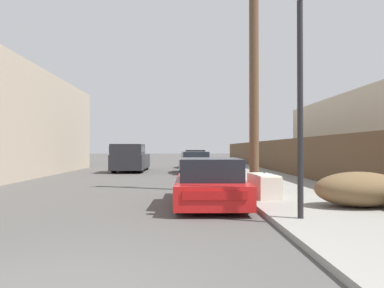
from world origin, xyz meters
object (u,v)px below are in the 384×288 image
object	(u,v)px
car_parked_mid	(195,163)
utility_pole	(254,61)
pickup_truck	(130,158)
street_lamp	(300,85)
brush_pile	(359,189)
car_parked_far	(195,159)
discarded_fridge	(264,186)
parked_sports_car_red	(210,184)

from	to	relation	value
car_parked_mid	utility_pole	distance (m)	11.45
pickup_truck	street_lamp	distance (m)	18.37
street_lamp	brush_pile	size ratio (longest dim) A/B	2.16
car_parked_far	pickup_truck	bearing A→B (deg)	-131.10
pickup_truck	discarded_fridge	bearing A→B (deg)	112.88
parked_sports_car_red	pickup_truck	size ratio (longest dim) A/B	0.83
pickup_truck	brush_pile	bearing A→B (deg)	116.27
car_parked_mid	street_lamp	size ratio (longest dim) A/B	0.99
car_parked_far	utility_pole	size ratio (longest dim) A/B	0.47
car_parked_mid	utility_pole	world-z (taller)	utility_pole
utility_pole	car_parked_far	bearing A→B (deg)	95.06
discarded_fridge	utility_pole	xyz separation A→B (m)	(0.12, 2.05, 4.17)
pickup_truck	parked_sports_car_red	bearing A→B (deg)	106.15
parked_sports_car_red	brush_pile	distance (m)	3.80
parked_sports_car_red	brush_pile	size ratio (longest dim) A/B	2.11
street_lamp	brush_pile	bearing A→B (deg)	37.29
brush_pile	discarded_fridge	bearing A→B (deg)	135.18
car_parked_mid	pickup_truck	distance (m)	4.42
utility_pole	street_lamp	size ratio (longest dim) A/B	1.86
utility_pole	brush_pile	bearing A→B (deg)	-65.40
discarded_fridge	car_parked_mid	world-z (taller)	car_parked_mid
discarded_fridge	car_parked_far	size ratio (longest dim) A/B	0.43
car_parked_mid	utility_pole	bearing A→B (deg)	-83.29
utility_pole	pickup_truck	bearing A→B (deg)	116.70
car_parked_far	street_lamp	bearing A→B (deg)	-86.52
car_parked_far	brush_pile	size ratio (longest dim) A/B	1.90
discarded_fridge	car_parked_far	xyz separation A→B (m)	(-1.38, 19.04, 0.21)
street_lamp	car_parked_mid	bearing A→B (deg)	95.85
discarded_fridge	pickup_truck	world-z (taller)	pickup_truck
utility_pole	street_lamp	distance (m)	5.71
utility_pole	street_lamp	bearing A→B (deg)	-91.05
discarded_fridge	car_parked_far	bearing A→B (deg)	91.97
parked_sports_car_red	pickup_truck	distance (m)	15.18
discarded_fridge	brush_pile	distance (m)	2.74
car_parked_far	brush_pile	bearing A→B (deg)	-81.09
car_parked_mid	street_lamp	distance (m)	16.27
discarded_fridge	pickup_truck	size ratio (longest dim) A/B	0.32
discarded_fridge	car_parked_mid	size ratio (longest dim) A/B	0.38
pickup_truck	street_lamp	size ratio (longest dim) A/B	1.18
pickup_truck	utility_pole	bearing A→B (deg)	116.79
street_lamp	brush_pile	world-z (taller)	street_lamp
discarded_fridge	pickup_truck	xyz separation A→B (m)	(-5.84, 13.91, 0.46)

